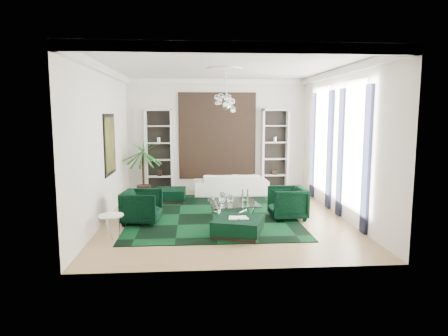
{
  "coord_description": "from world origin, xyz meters",
  "views": [
    {
      "loc": [
        -0.75,
        -10.01,
        2.66
      ],
      "look_at": [
        0.01,
        0.5,
        1.21
      ],
      "focal_mm": 32.0,
      "sensor_mm": 36.0,
      "label": 1
    }
  ],
  "objects": [
    {
      "name": "curtain_far_b",
      "position": [
        2.96,
        2.28,
        1.65
      ],
      "size": [
        0.07,
        0.3,
        3.25
      ],
      "primitive_type": "cube",
      "color": "black",
      "rests_on": "floor"
    },
    {
      "name": "wall_right",
      "position": [
        3.01,
        0.0,
        1.9
      ],
      "size": [
        0.02,
        7.0,
        3.8
      ],
      "primitive_type": "cube",
      "color": "silver",
      "rests_on": "ground"
    },
    {
      "name": "curtain_near_b",
      "position": [
        2.96,
        -0.12,
        1.65
      ],
      "size": [
        0.07,
        0.3,
        3.25
      ],
      "primitive_type": "cube",
      "color": "black",
      "rests_on": "floor"
    },
    {
      "name": "curtain_near_a",
      "position": [
        2.96,
        -1.68,
        1.65
      ],
      "size": [
        0.07,
        0.3,
        3.25
      ],
      "primitive_type": "cube",
      "color": "black",
      "rests_on": "floor"
    },
    {
      "name": "shelving_right",
      "position": [
        1.95,
        3.31,
        1.4
      ],
      "size": [
        0.9,
        0.38,
        2.8
      ],
      "primitive_type": null,
      "color": "white",
      "rests_on": "floor"
    },
    {
      "name": "ottoman_front",
      "position": [
        0.17,
        -1.62,
        0.2
      ],
      "size": [
        1.26,
        1.26,
        0.4
      ],
      "primitive_type": "cube",
      "rotation": [
        0.0,
        0.0,
        -0.32
      ],
      "color": "black",
      "rests_on": "floor"
    },
    {
      "name": "ceiling_medallion",
      "position": [
        0.0,
        0.3,
        3.77
      ],
      "size": [
        0.9,
        0.9,
        0.05
      ],
      "primitive_type": "cylinder",
      "color": "white",
      "rests_on": "ceiling"
    },
    {
      "name": "chandelier",
      "position": [
        0.07,
        0.5,
        2.85
      ],
      "size": [
        0.91,
        0.91,
        0.72
      ],
      "primitive_type": null,
      "rotation": [
        0.0,
        0.0,
        0.14
      ],
      "color": "white",
      "rests_on": "ceiling"
    },
    {
      "name": "floor",
      "position": [
        0.0,
        0.0,
        -0.01
      ],
      "size": [
        6.0,
        7.0,
        0.02
      ],
      "primitive_type": "cube",
      "color": "#A38256",
      "rests_on": "ground"
    },
    {
      "name": "coffee_table",
      "position": [
        0.21,
        -0.13,
        0.21
      ],
      "size": [
        1.33,
        1.33,
        0.41
      ],
      "primitive_type": null,
      "rotation": [
        0.0,
        0.0,
        0.11
      ],
      "color": "white",
      "rests_on": "floor"
    },
    {
      "name": "painting",
      "position": [
        -2.97,
        0.6,
        1.85
      ],
      "size": [
        0.04,
        1.3,
        1.6
      ],
      "primitive_type": "cube",
      "color": "black",
      "rests_on": "wall_left"
    },
    {
      "name": "ottoman_side",
      "position": [
        -1.51,
        1.88,
        0.2
      ],
      "size": [
        0.92,
        0.92,
        0.4
      ],
      "primitive_type": "cube",
      "rotation": [
        0.0,
        0.0,
        -0.02
      ],
      "color": "black",
      "rests_on": "floor"
    },
    {
      "name": "shelving_left",
      "position": [
        -1.95,
        3.31,
        1.4
      ],
      "size": [
        0.9,
        0.38,
        2.8
      ],
      "primitive_type": null,
      "color": "white",
      "rests_on": "floor"
    },
    {
      "name": "window_near",
      "position": [
        2.99,
        -0.9,
        1.9
      ],
      "size": [
        0.03,
        1.1,
        2.9
      ],
      "primitive_type": "cube",
      "color": "white",
      "rests_on": "wall_right"
    },
    {
      "name": "palm",
      "position": [
        -2.39,
        2.57,
        1.2
      ],
      "size": [
        1.94,
        1.94,
        2.4
      ],
      "primitive_type": null,
      "rotation": [
        0.0,
        0.0,
        -0.37
      ],
      "color": "#1D5B1F",
      "rests_on": "floor"
    },
    {
      "name": "wall_front",
      "position": [
        0.0,
        -3.51,
        1.9
      ],
      "size": [
        6.0,
        0.02,
        3.8
      ],
      "primitive_type": "cube",
      "color": "silver",
      "rests_on": "ground"
    },
    {
      "name": "table_plant",
      "position": [
        0.51,
        -0.38,
        0.53
      ],
      "size": [
        0.16,
        0.15,
        0.24
      ],
      "primitive_type": "imported",
      "rotation": [
        0.0,
        0.0,
        0.4
      ],
      "color": "#1D5B1F",
      "rests_on": "coffee_table"
    },
    {
      "name": "rug",
      "position": [
        -0.31,
        0.31,
        0.01
      ],
      "size": [
        4.2,
        5.0,
        0.02
      ],
      "primitive_type": "cube",
      "color": "black",
      "rests_on": "floor"
    },
    {
      "name": "wall_back",
      "position": [
        0.0,
        3.51,
        1.9
      ],
      "size": [
        6.0,
        0.02,
        3.8
      ],
      "primitive_type": "cube",
      "color": "silver",
      "rests_on": "ground"
    },
    {
      "name": "wall_left",
      "position": [
        -3.01,
        0.0,
        1.9
      ],
      "size": [
        0.02,
        7.0,
        3.8
      ],
      "primitive_type": "cube",
      "color": "silver",
      "rests_on": "ground"
    },
    {
      "name": "book",
      "position": [
        0.17,
        -1.62,
        0.42
      ],
      "size": [
        0.42,
        0.28,
        0.03
      ],
      "primitive_type": "cube",
      "color": "white",
      "rests_on": "ottoman_front"
    },
    {
      "name": "tapestry",
      "position": [
        0.0,
        3.46,
        1.9
      ],
      "size": [
        2.5,
        0.06,
        2.8
      ],
      "primitive_type": "cube",
      "color": "black",
      "rests_on": "wall_back"
    },
    {
      "name": "sofa",
      "position": [
        0.41,
        2.82,
        0.35
      ],
      "size": [
        2.41,
        0.97,
        0.7
      ],
      "primitive_type": "imported",
      "rotation": [
        0.0,
        0.0,
        3.16
      ],
      "color": "silver",
      "rests_on": "floor"
    },
    {
      "name": "ceiling",
      "position": [
        0.0,
        0.0,
        3.81
      ],
      "size": [
        6.0,
        7.0,
        0.02
      ],
      "primitive_type": "cube",
      "color": "white",
      "rests_on": "ground"
    },
    {
      "name": "crown_molding",
      "position": [
        0.0,
        0.0,
        3.7
      ],
      "size": [
        6.0,
        7.0,
        0.18
      ],
      "primitive_type": null,
      "color": "white",
      "rests_on": "ceiling"
    },
    {
      "name": "armchair_left",
      "position": [
        -2.06,
        -0.43,
        0.41
      ],
      "size": [
        0.99,
        0.97,
        0.81
      ],
      "primitive_type": "imported",
      "rotation": [
        0.0,
        0.0,
        1.45
      ],
      "color": "black",
      "rests_on": "floor"
    },
    {
      "name": "window_far",
      "position": [
        2.99,
        1.5,
        1.9
      ],
      "size": [
        0.03,
        1.1,
        2.9
      ],
      "primitive_type": "cube",
      "color": "white",
      "rests_on": "wall_right"
    },
    {
      "name": "curtain_far_a",
      "position": [
        2.96,
        0.72,
        1.65
      ],
      "size": [
        0.07,
        0.3,
        3.25
      ],
      "primitive_type": "cube",
      "color": "black",
      "rests_on": "floor"
    },
    {
      "name": "armchair_right",
      "position": [
        1.57,
        -0.27,
        0.41
      ],
      "size": [
        0.92,
        0.9,
        0.81
      ],
      "primitive_type": "imported",
      "rotation": [
        0.0,
        0.0,
        -1.54
      ],
      "color": "black",
      "rests_on": "floor"
    },
    {
      "name": "side_table",
      "position": [
        -2.55,
        -1.58,
        0.25
      ],
      "size": [
        0.69,
        0.69,
        0.5
      ],
      "primitive_type": "cylinder",
      "rotation": [
        0.0,
        0.0,
        0.42
      ],
      "color": "white",
      "rests_on": "floor"
    }
  ]
}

